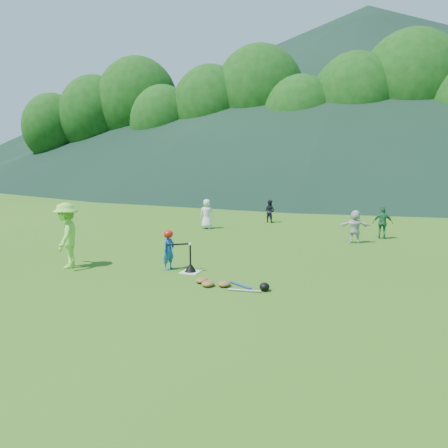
{
  "coord_description": "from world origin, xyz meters",
  "views": [
    {
      "loc": [
        4.53,
        -9.9,
        2.87
      ],
      "look_at": [
        0.0,
        2.5,
        0.9
      ],
      "focal_mm": 35.0,
      "sensor_mm": 36.0,
      "label": 1
    }
  ],
  "objects_px": {
    "batting_tee": "(190,267)",
    "fielder_b": "(270,211)",
    "fielder_d": "(355,227)",
    "batter_child": "(169,250)",
    "fielder_a": "(207,214)",
    "equipment_pile": "(224,284)",
    "fielder_c": "(383,223)",
    "home_plate": "(190,272)",
    "adult_coach": "(67,235)"
  },
  "relations": [
    {
      "from": "batting_tee",
      "to": "fielder_b",
      "type": "bearing_deg",
      "value": 91.79
    },
    {
      "from": "fielder_d",
      "to": "batting_tee",
      "type": "distance_m",
      "value": 6.67
    },
    {
      "from": "batter_child",
      "to": "fielder_a",
      "type": "height_order",
      "value": "fielder_a"
    },
    {
      "from": "equipment_pile",
      "to": "fielder_c",
      "type": "bearing_deg",
      "value": 66.33
    },
    {
      "from": "home_plate",
      "to": "batting_tee",
      "type": "bearing_deg",
      "value": 0.0
    },
    {
      "from": "fielder_d",
      "to": "fielder_a",
      "type": "bearing_deg",
      "value": -25.8
    },
    {
      "from": "fielder_c",
      "to": "fielder_b",
      "type": "bearing_deg",
      "value": -33.8
    },
    {
      "from": "fielder_a",
      "to": "fielder_b",
      "type": "height_order",
      "value": "fielder_a"
    },
    {
      "from": "home_plate",
      "to": "batting_tee",
      "type": "xyz_separation_m",
      "value": [
        0.0,
        0.0,
        0.12
      ]
    },
    {
      "from": "adult_coach",
      "to": "home_plate",
      "type": "bearing_deg",
      "value": 75.58
    },
    {
      "from": "fielder_d",
      "to": "batting_tee",
      "type": "relative_size",
      "value": 1.69
    },
    {
      "from": "fielder_c",
      "to": "fielder_d",
      "type": "height_order",
      "value": "fielder_c"
    },
    {
      "from": "fielder_a",
      "to": "batter_child",
      "type": "bearing_deg",
      "value": 93.44
    },
    {
      "from": "home_plate",
      "to": "batter_child",
      "type": "distance_m",
      "value": 0.82
    },
    {
      "from": "fielder_c",
      "to": "equipment_pile",
      "type": "distance_m",
      "value": 8.32
    },
    {
      "from": "equipment_pile",
      "to": "batting_tee",
      "type": "bearing_deg",
      "value": 144.43
    },
    {
      "from": "home_plate",
      "to": "fielder_d",
      "type": "xyz_separation_m",
      "value": [
        3.68,
        5.54,
        0.56
      ]
    },
    {
      "from": "fielder_c",
      "to": "fielder_d",
      "type": "relative_size",
      "value": 1.02
    },
    {
      "from": "fielder_b",
      "to": "fielder_c",
      "type": "bearing_deg",
      "value": 169.0
    },
    {
      "from": "batter_child",
      "to": "fielder_c",
      "type": "height_order",
      "value": "fielder_c"
    },
    {
      "from": "equipment_pile",
      "to": "adult_coach",
      "type": "bearing_deg",
      "value": 176.97
    },
    {
      "from": "fielder_c",
      "to": "equipment_pile",
      "type": "relative_size",
      "value": 0.65
    },
    {
      "from": "batter_child",
      "to": "fielder_b",
      "type": "relative_size",
      "value": 0.99
    },
    {
      "from": "adult_coach",
      "to": "fielder_d",
      "type": "bearing_deg",
      "value": 106.06
    },
    {
      "from": "batter_child",
      "to": "fielder_a",
      "type": "xyz_separation_m",
      "value": [
        -1.64,
        6.63,
        0.1
      ]
    },
    {
      "from": "fielder_a",
      "to": "fielder_d",
      "type": "bearing_deg",
      "value": 158.61
    },
    {
      "from": "adult_coach",
      "to": "batter_child",
      "type": "bearing_deg",
      "value": 79.53
    },
    {
      "from": "adult_coach",
      "to": "batting_tee",
      "type": "height_order",
      "value": "adult_coach"
    },
    {
      "from": "fielder_c",
      "to": "batting_tee",
      "type": "bearing_deg",
      "value": 50.38
    },
    {
      "from": "home_plate",
      "to": "adult_coach",
      "type": "xyz_separation_m",
      "value": [
        -3.29,
        -0.65,
        0.86
      ]
    },
    {
      "from": "home_plate",
      "to": "fielder_d",
      "type": "bearing_deg",
      "value": 56.42
    },
    {
      "from": "home_plate",
      "to": "fielder_d",
      "type": "distance_m",
      "value": 6.68
    },
    {
      "from": "fielder_b",
      "to": "fielder_d",
      "type": "bearing_deg",
      "value": 153.61
    },
    {
      "from": "home_plate",
      "to": "fielder_a",
      "type": "xyz_separation_m",
      "value": [
        -2.29,
        6.69,
        0.61
      ]
    },
    {
      "from": "home_plate",
      "to": "fielder_b",
      "type": "bearing_deg",
      "value": 91.79
    },
    {
      "from": "home_plate",
      "to": "batter_child",
      "type": "bearing_deg",
      "value": 174.28
    },
    {
      "from": "home_plate",
      "to": "fielder_d",
      "type": "height_order",
      "value": "fielder_d"
    },
    {
      "from": "home_plate",
      "to": "fielder_c",
      "type": "xyz_separation_m",
      "value": [
        4.57,
        6.72,
        0.57
      ]
    },
    {
      "from": "fielder_b",
      "to": "home_plate",
      "type": "bearing_deg",
      "value": 109.21
    },
    {
      "from": "fielder_c",
      "to": "equipment_pile",
      "type": "height_order",
      "value": "fielder_c"
    },
    {
      "from": "home_plate",
      "to": "fielder_c",
      "type": "bearing_deg",
      "value": 55.76
    },
    {
      "from": "home_plate",
      "to": "fielder_c",
      "type": "distance_m",
      "value": 8.15
    },
    {
      "from": "adult_coach",
      "to": "fielder_a",
      "type": "height_order",
      "value": "adult_coach"
    },
    {
      "from": "fielder_c",
      "to": "batting_tee",
      "type": "height_order",
      "value": "fielder_c"
    },
    {
      "from": "fielder_a",
      "to": "equipment_pile",
      "type": "distance_m",
      "value": 8.38
    },
    {
      "from": "batter_child",
      "to": "adult_coach",
      "type": "xyz_separation_m",
      "value": [
        -2.64,
        -0.71,
        0.36
      ]
    },
    {
      "from": "fielder_b",
      "to": "batting_tee",
      "type": "xyz_separation_m",
      "value": [
        0.29,
        -9.35,
        -0.39
      ]
    },
    {
      "from": "home_plate",
      "to": "batter_child",
      "type": "relative_size",
      "value": 0.44
    },
    {
      "from": "fielder_c",
      "to": "fielder_d",
      "type": "distance_m",
      "value": 1.48
    },
    {
      "from": "batting_tee",
      "to": "fielder_a",
      "type": "bearing_deg",
      "value": 108.9
    }
  ]
}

